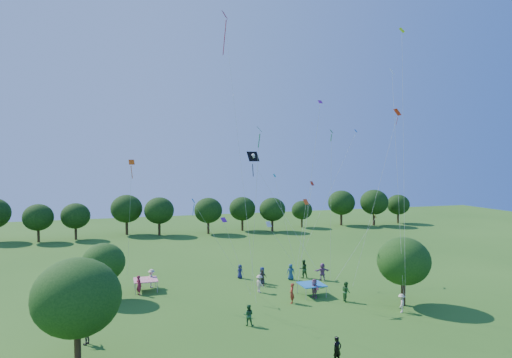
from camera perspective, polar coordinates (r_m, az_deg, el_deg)
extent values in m
cylinder|color=#422B19|center=(31.63, -21.40, -19.25)|extent=(0.40, 0.40, 1.96)
ellipsoid|color=#1D4413|center=(30.58, -21.50, -13.60)|extent=(5.32, 5.32, 4.79)
cylinder|color=#422B19|center=(44.07, -18.47, -13.02)|extent=(0.37, 0.37, 1.80)
ellipsoid|color=#1D4413|center=(43.47, -18.52, -9.83)|extent=(3.78, 3.78, 3.41)
cylinder|color=#422B19|center=(42.42, 17.92, -13.54)|extent=(0.39, 0.39, 1.91)
ellipsoid|color=#1D4413|center=(41.72, 17.98, -9.73)|extent=(4.54, 4.54, 4.08)
cylinder|color=#422B19|center=(76.80, -25.54, -6.44)|extent=(0.38, 0.38, 1.87)
ellipsoid|color=#17350F|center=(76.42, -25.58, -4.34)|extent=(4.48, 4.48, 4.03)
cylinder|color=#422B19|center=(76.85, -21.60, -6.38)|extent=(0.38, 0.38, 1.84)
ellipsoid|color=#17350F|center=(76.47, -21.63, -4.30)|extent=(4.42, 4.42, 3.98)
cylinder|color=#422B19|center=(79.03, -15.85, -5.94)|extent=(0.44, 0.44, 2.14)
ellipsoid|color=#17350F|center=(78.62, -15.88, -3.59)|extent=(5.14, 5.14, 4.63)
cylinder|color=#422B19|center=(77.20, -11.99, -6.14)|extent=(0.42, 0.42, 2.03)
ellipsoid|color=#17350F|center=(76.80, -12.01, -3.87)|extent=(4.86, 4.86, 4.37)
cylinder|color=#422B19|center=(77.28, -5.98, -6.11)|extent=(0.40, 0.40, 1.96)
ellipsoid|color=#17350F|center=(76.89, -5.99, -3.92)|extent=(4.71, 4.71, 4.24)
cylinder|color=#422B19|center=(80.25, -1.72, -5.79)|extent=(0.39, 0.39, 1.91)
ellipsoid|color=#17350F|center=(79.88, -1.72, -3.73)|extent=(4.59, 4.59, 4.13)
cylinder|color=#422B19|center=(79.65, 2.06, -5.87)|extent=(0.39, 0.39, 1.89)
ellipsoid|color=#17350F|center=(79.28, 2.06, -3.81)|extent=(4.54, 4.54, 4.08)
cylinder|color=#422B19|center=(84.42, 5.75, -5.50)|extent=(0.33, 0.33, 1.58)
ellipsoid|color=#17350F|center=(84.12, 5.76, -3.88)|extent=(3.80, 3.80, 3.42)
cylinder|color=#422B19|center=(88.12, 10.61, -5.01)|extent=(0.44, 0.44, 2.13)
ellipsoid|color=#17350F|center=(87.76, 10.63, -2.91)|extent=(5.12, 5.12, 4.61)
cylinder|color=#422B19|center=(89.33, 14.53, -4.93)|extent=(0.45, 0.45, 2.18)
ellipsoid|color=#17350F|center=(88.96, 14.55, -2.81)|extent=(5.24, 5.24, 4.72)
cylinder|color=#422B19|center=(93.52, 17.33, -4.75)|extent=(0.37, 0.37, 1.81)
ellipsoid|color=#17350F|center=(93.22, 17.35, -3.07)|extent=(4.35, 4.35, 3.91)
cube|color=red|center=(45.86, -13.64, -12.14)|extent=(2.20, 2.20, 0.08)
cylinder|color=#999999|center=(44.98, -14.85, -13.11)|extent=(0.05, 0.05, 1.10)
cylinder|color=#999999|center=(45.11, -12.24, -13.04)|extent=(0.05, 0.05, 1.10)
cylinder|color=#999999|center=(46.91, -14.96, -12.45)|extent=(0.05, 0.05, 1.10)
cylinder|color=#999999|center=(47.03, -12.47, -12.39)|extent=(0.05, 0.05, 1.10)
cube|color=#1A64AD|center=(43.41, 6.96, -12.93)|extent=(2.20, 2.20, 0.08)
cylinder|color=#999999|center=(42.28, 6.26, -14.06)|extent=(0.05, 0.05, 1.10)
cylinder|color=#999999|center=(43.09, 8.77, -13.75)|extent=(0.05, 0.05, 1.10)
cylinder|color=#999999|center=(44.04, 5.19, -13.37)|extent=(0.05, 0.05, 1.10)
cylinder|color=#999999|center=(44.82, 7.61, -13.10)|extent=(0.05, 0.05, 1.10)
imported|color=black|center=(30.45, 10.12, -20.30)|extent=(0.70, 0.53, 1.66)
imported|color=navy|center=(48.59, 4.36, -11.50)|extent=(0.91, 0.67, 1.66)
imported|color=maroon|center=(41.01, -21.80, -14.33)|extent=(0.75, 0.71, 1.69)
imported|color=#254C20|center=(49.42, 5.93, -11.11)|extent=(0.95, 0.52, 1.93)
imported|color=beige|center=(46.77, -12.92, -12.02)|extent=(0.76, 1.27, 1.82)
imported|color=#433A36|center=(46.32, 0.77, -12.24)|extent=(0.97, 0.50, 1.60)
imported|color=#905473|center=(42.86, 7.28, -13.40)|extent=(0.94, 1.70, 1.72)
imported|color=#1B1D4F|center=(49.07, -2.02, -11.47)|extent=(0.75, 0.81, 1.47)
imported|color=#9F2B1C|center=(41.12, 4.50, -14.06)|extent=(0.65, 0.77, 1.76)
imported|color=#25572F|center=(36.00, -0.95, -16.64)|extent=(0.89, 0.68, 1.59)
imported|color=beige|center=(44.12, 0.45, -12.95)|extent=(0.82, 1.19, 1.67)
imported|color=#483F39|center=(34.61, -20.39, -17.52)|extent=(0.97, 1.06, 1.70)
imported|color=#864E86|center=(48.83, 8.29, -11.38)|extent=(1.73, 0.81, 1.78)
imported|color=navy|center=(47.10, 0.77, -11.94)|extent=(0.74, 0.94, 1.67)
imported|color=maroon|center=(44.69, -14.42, -12.73)|extent=(0.71, 0.81, 1.82)
imported|color=#2C5E28|center=(42.30, 11.19, -13.63)|extent=(0.54, 0.90, 1.75)
imported|color=beige|center=(40.59, 17.73, -14.57)|extent=(1.00, 1.04, 1.53)
cube|color=black|center=(42.01, -0.37, 2.84)|extent=(1.16, 0.77, 0.91)
cube|color=black|center=(42.08, -0.39, 1.11)|extent=(0.20, 0.25, 1.18)
sphere|color=white|center=(41.96, -0.35, 2.97)|extent=(0.33, 0.33, 0.33)
cylinder|color=white|center=(41.96, -0.35, 2.59)|extent=(0.25, 0.47, 0.31)
cylinder|color=white|center=(41.96, -0.35, 2.59)|extent=(0.25, 0.47, 0.31)
cylinder|color=beige|center=(40.52, 4.29, -5.66)|extent=(5.07, 5.87, 11.10)
cube|color=red|center=(42.29, -3.94, 19.80)|extent=(0.69, 0.82, 0.64)
cube|color=red|center=(41.80, -3.95, 17.23)|extent=(0.22, 0.63, 2.94)
cylinder|color=beige|center=(37.85, -2.06, 3.24)|extent=(1.15, 5.57, 23.57)
cube|color=red|center=(42.13, 7.02, -0.55)|extent=(0.50, 0.45, 0.38)
cylinder|color=beige|center=(42.15, 6.13, -6.87)|extent=(1.56, 0.39, 8.88)
cube|color=#ED4C0C|center=(43.24, -15.29, 2.05)|extent=(0.54, 0.33, 0.47)
cube|color=#ED4C0C|center=(43.30, -15.28, 0.83)|extent=(0.20, 0.25, 1.18)
cylinder|color=beige|center=(44.96, -15.54, -5.11)|extent=(0.43, 2.70, 10.81)
cube|color=yellow|center=(49.24, 14.70, -4.50)|extent=(0.55, 0.56, 0.44)
cylinder|color=beige|center=(46.50, 12.45, -8.36)|extent=(6.47, 3.60, 5.15)
cube|color=#167B3D|center=(31.31, 0.42, 6.26)|extent=(0.51, 0.59, 0.38)
cube|color=#167B3D|center=(31.32, 0.39, 4.81)|extent=(0.14, 0.22, 0.93)
cylinder|color=beige|center=(34.60, -0.17, -5.35)|extent=(1.20, 5.97, 13.15)
cube|color=blue|center=(42.74, -7.83, -2.72)|extent=(0.37, 0.51, 0.40)
cube|color=blue|center=(42.87, -7.84, -3.85)|extent=(0.17, 0.25, 1.12)
cylinder|color=beige|center=(44.11, -5.00, -7.53)|extent=(4.50, 0.92, 7.23)
cube|color=#6E178B|center=(36.00, -4.05, -5.11)|extent=(0.56, 0.50, 0.35)
cylinder|color=beige|center=(37.35, -2.31, -10.07)|extent=(2.52, 0.95, 6.35)
cube|color=silver|center=(47.49, 1.59, -5.67)|extent=(0.68, 0.53, 0.54)
cylinder|color=beige|center=(48.40, 3.27, -8.39)|extent=(3.00, 0.05, 4.29)
cube|color=#0AA3A4|center=(48.16, 2.33, 0.44)|extent=(0.43, 0.44, 0.32)
cylinder|color=beige|center=(48.55, 3.63, -5.30)|extent=(2.06, 0.86, 9.40)
cube|color=red|center=(43.89, 17.25, 7.98)|extent=(0.57, 0.80, 0.60)
cube|color=red|center=(43.86, 17.20, 6.92)|extent=(0.14, 0.17, 0.69)
cylinder|color=beige|center=(42.31, 14.68, -2.54)|extent=(4.76, 0.57, 15.27)
cube|color=#FF4A0D|center=(42.87, 6.26, -2.85)|extent=(0.67, 0.58, 0.49)
cylinder|color=beige|center=(42.50, 5.57, -8.03)|extent=(1.65, 1.29, 7.06)
cube|color=#BAEA14|center=(40.22, 17.77, 17.29)|extent=(0.49, 0.57, 0.36)
cylinder|color=beige|center=(38.67, 17.98, 1.53)|extent=(0.24, 0.70, 21.44)
cube|color=#237916|center=(40.44, 9.41, 5.89)|extent=(0.43, 0.45, 0.31)
cube|color=#237916|center=(40.46, 9.38, 5.11)|extent=(0.08, 0.15, 0.61)
cylinder|color=beige|center=(41.76, 9.33, -3.74)|extent=(1.03, 2.05, 13.55)
cube|color=blue|center=(50.05, 12.38, 5.89)|extent=(0.43, 0.41, 0.30)
cylinder|color=beige|center=(49.94, 8.85, -2.36)|extent=(5.51, 2.50, 14.15)
cube|color=#80199A|center=(38.47, 8.03, 9.54)|extent=(0.39, 0.30, 0.28)
cylinder|color=beige|center=(39.93, 6.62, -2.34)|extent=(0.33, 3.67, 15.88)
cube|color=white|center=(41.11, 16.64, 12.77)|extent=(0.58, 0.53, 0.47)
cylinder|color=beige|center=(39.52, 17.29, -0.60)|extent=(0.18, 2.29, 18.48)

